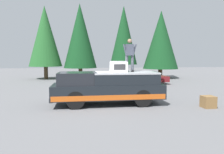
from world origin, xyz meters
TOP-DOWN VIEW (x-y plane):
  - ground_plane at (0.00, 0.00)m, footprint 90.00×90.00m
  - pickup_truck at (-0.00, -0.61)m, footprint 2.01×5.54m
  - compressor_unit at (0.05, -1.18)m, footprint 0.65×0.84m
  - person_on_truck_bed at (0.09, -1.77)m, footprint 0.29×0.72m
  - parked_car_maroon at (7.99, -5.11)m, footprint 1.64×4.10m
  - parked_car_silver at (8.42, 0.31)m, footprint 1.64×4.10m
  - wooden_crate at (-1.49, -5.24)m, footprint 0.56×0.56m
  - conifer_far_left at (13.77, -8.79)m, footprint 4.19×4.19m
  - conifer_left at (14.32, -4.34)m, footprint 3.23×3.23m
  - conifer_center_left at (14.44, 0.82)m, footprint 3.86×3.86m
  - conifer_center_right at (14.64, 4.81)m, footprint 3.75×3.75m

SIDE VIEW (x-z plane):
  - ground_plane at x=0.00m, z-range 0.00..0.00m
  - wooden_crate at x=-1.49m, z-range 0.00..0.56m
  - parked_car_maroon at x=7.99m, z-range 0.00..1.16m
  - parked_car_silver at x=8.42m, z-range 0.00..1.16m
  - pickup_truck at x=0.00m, z-range 0.05..1.70m
  - compressor_unit at x=0.05m, z-range 1.65..2.21m
  - person_on_truck_bed at x=0.09m, z-range 1.71..3.40m
  - conifer_far_left at x=13.77m, z-range 0.56..8.64m
  - conifer_center_right at x=14.64m, z-range 0.72..9.11m
  - conifer_center_left at x=14.44m, z-range 0.62..9.36m
  - conifer_left at x=14.32m, z-range 0.82..9.42m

